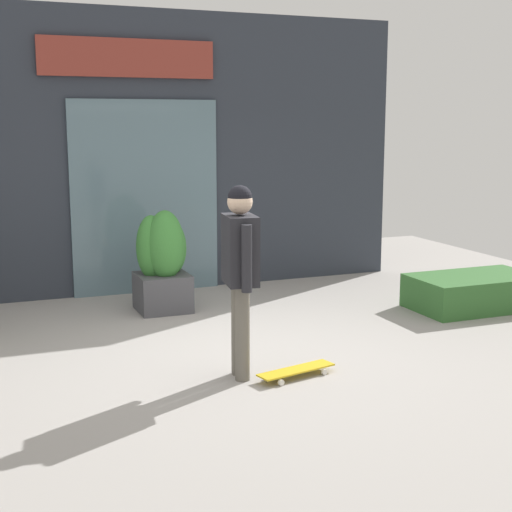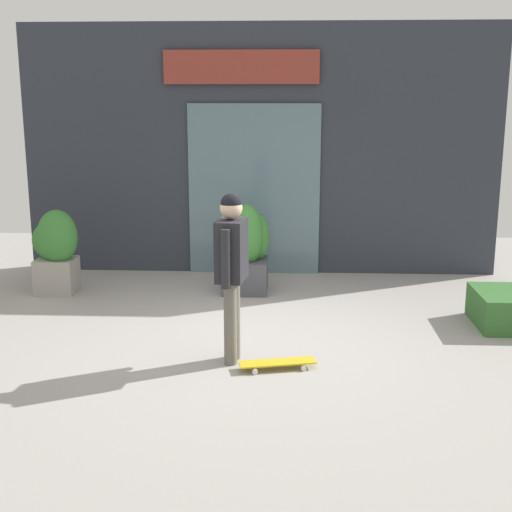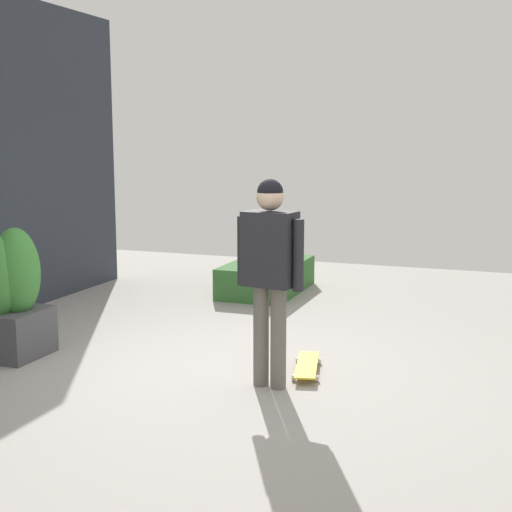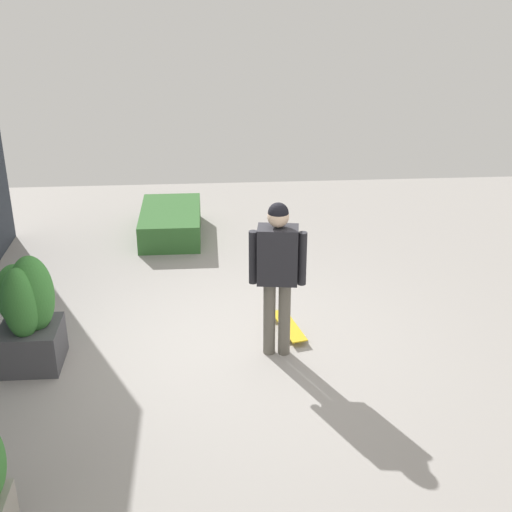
# 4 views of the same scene
# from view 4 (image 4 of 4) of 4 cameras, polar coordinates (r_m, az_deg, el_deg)

# --- Properties ---
(ground_plane) EXTENTS (12.00, 12.00, 0.00)m
(ground_plane) POSITION_cam_4_polar(r_m,az_deg,el_deg) (7.65, -2.46, -7.64)
(ground_plane) COLOR #9E9993
(skateboarder) EXTENTS (0.31, 0.59, 1.72)m
(skateboarder) POSITION_cam_4_polar(r_m,az_deg,el_deg) (7.08, 1.80, -0.68)
(skateboarder) COLOR #666056
(skateboarder) RESTS_ON ground_plane
(skateboard) EXTENTS (0.78, 0.35, 0.08)m
(skateboard) POSITION_cam_4_polar(r_m,az_deg,el_deg) (7.96, 2.73, -5.81)
(skateboard) COLOR gold
(skateboard) RESTS_ON ground_plane
(planter_box_right) EXTENTS (0.64, 0.64, 1.23)m
(planter_box_right) POSITION_cam_4_polar(r_m,az_deg,el_deg) (7.47, -18.45, -4.43)
(planter_box_right) COLOR #47474C
(planter_box_right) RESTS_ON ground_plane
(hedge_ledge) EXTENTS (1.56, 0.90, 0.41)m
(hedge_ledge) POSITION_cam_4_polar(r_m,az_deg,el_deg) (10.66, -7.07, 2.78)
(hedge_ledge) COLOR #33662D
(hedge_ledge) RESTS_ON ground_plane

